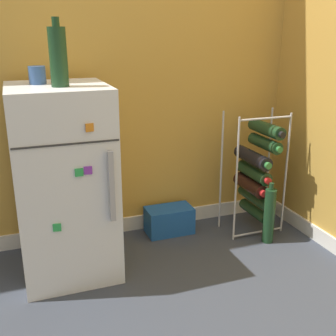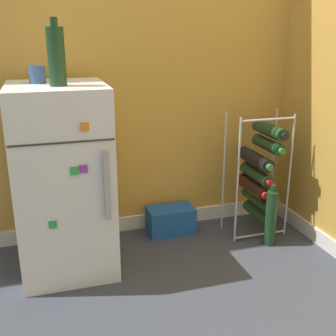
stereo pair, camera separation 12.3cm
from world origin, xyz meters
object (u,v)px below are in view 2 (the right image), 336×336
wine_rack (260,172)px  fridge_top_bottle (56,56)px  mini_fridge (63,180)px  fridge_top_cup (37,74)px  loose_bottle_floor (271,218)px  soda_box (171,220)px

wine_rack → fridge_top_bottle: size_ratio=2.52×
mini_fridge → wine_rack: 1.15m
fridge_top_cup → loose_bottle_floor: (1.21, -0.18, -0.83)m
soda_box → loose_bottle_floor: bearing=-31.8°
wine_rack → fridge_top_cup: (-1.22, -0.00, 0.61)m
wine_rack → loose_bottle_floor: size_ratio=2.02×
fridge_top_cup → loose_bottle_floor: 1.47m
wine_rack → loose_bottle_floor: bearing=-93.0°
mini_fridge → fridge_top_cup: fridge_top_cup is taller
fridge_top_cup → fridge_top_bottle: fridge_top_bottle is taller
loose_bottle_floor → mini_fridge: bearing=174.0°
mini_fridge → loose_bottle_floor: bearing=-6.0°
mini_fridge → fridge_top_cup: 0.53m
soda_box → loose_bottle_floor: loose_bottle_floor is taller
wine_rack → fridge_top_bottle: (-1.13, -0.13, 0.70)m
mini_fridge → soda_box: 0.77m
wine_rack → fridge_top_bottle: fridge_top_bottle is taller
fridge_top_bottle → loose_bottle_floor: 1.45m
mini_fridge → loose_bottle_floor: size_ratio=2.58×
mini_fridge → fridge_top_cup: bearing=141.5°
fridge_top_bottle → loose_bottle_floor: size_ratio=0.80×
fridge_top_cup → loose_bottle_floor: size_ratio=0.22×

